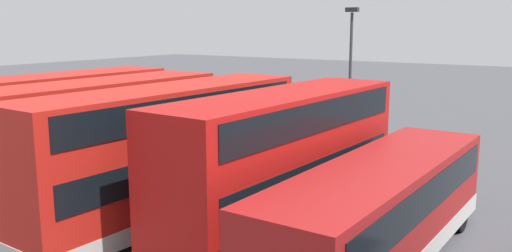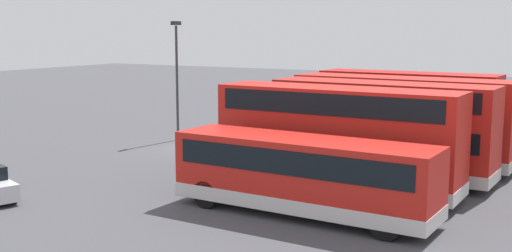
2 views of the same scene
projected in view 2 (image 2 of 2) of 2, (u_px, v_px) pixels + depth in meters
name	position (u px, v px, depth m)	size (l,w,h in m)	color
ground_plane	(198.00, 149.00, 37.33)	(140.00, 140.00, 0.00)	#47474C
bus_single_deck_near_end	(430.00, 117.00, 39.19)	(2.89, 10.91, 2.95)	#A51919
bus_double_decker_second	(407.00, 109.00, 36.46)	(3.10, 10.32, 4.55)	#B71411
bus_double_decker_third	(401.00, 118.00, 32.65)	(3.14, 11.44, 4.55)	red
bus_double_decker_fourth	(381.00, 127.00, 29.64)	(2.99, 10.57, 4.55)	red
bus_double_decker_fifth	(337.00, 137.00, 27.03)	(2.80, 10.67, 4.55)	red
bus_single_deck_sixth	(303.00, 173.00, 23.78)	(2.94, 10.36, 2.95)	red
box_truck_blue	(490.00, 108.00, 42.71)	(3.39, 7.75, 3.20)	#235999
lamp_post_tall	(177.00, 71.00, 39.67)	(0.70, 0.30, 7.49)	#38383D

